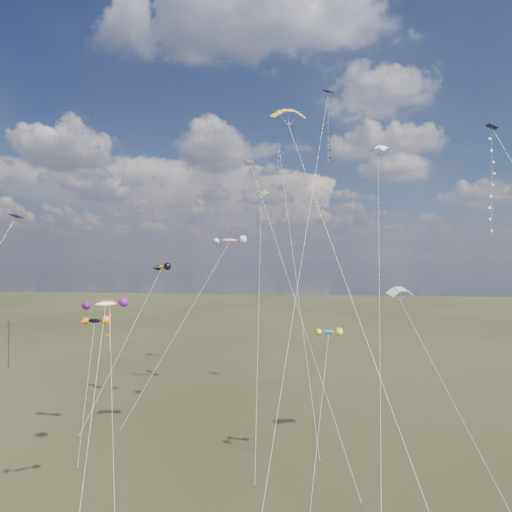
# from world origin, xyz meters

# --- Properties ---
(utility_pole_far) EXTENTS (1.40, 0.20, 8.00)m
(utility_pole_far) POSITION_xyz_m (-46.00, 44.00, 4.09)
(utility_pole_far) COLOR black
(utility_pole_far) RESTS_ON ground
(diamond_black_high) EXTENTS (5.62, 18.95, 34.77)m
(diamond_black_high) POSITION_xyz_m (6.89, 14.86, 29.71)
(diamond_black_high) COLOR black
(diamond_black_high) RESTS_ON ground
(diamond_navy_tall) EXTENTS (6.34, 24.98, 35.93)m
(diamond_navy_tall) POSITION_xyz_m (1.13, 36.71, 30.77)
(diamond_navy_tall) COLOR #0B114F
(diamond_navy_tall) RESTS_ON ground
(diamond_red_low) EXTENTS (4.64, 8.12, 15.18)m
(diamond_red_low) POSITION_xyz_m (-11.55, 9.41, 12.52)
(diamond_red_low) COLOR red
(diamond_red_low) RESTS_ON ground
(diamond_navy_right) EXTENTS (9.48, 12.11, 27.70)m
(diamond_navy_right) POSITION_xyz_m (17.93, 3.57, 22.96)
(diamond_navy_right) COLOR #101D49
(diamond_navy_right) RESTS_ON ground
(diamond_orange_center) EXTENTS (10.96, 12.99, 29.26)m
(diamond_orange_center) POSITION_xyz_m (2.65, 15.80, 19.14)
(diamond_orange_center) COLOR #BF3804
(diamond_orange_center) RESTS_ON ground
(parafoil_yellow) EXTENTS (11.35, 19.79, 31.55)m
(parafoil_yellow) POSITION_xyz_m (3.84, 9.31, 30.74)
(parafoil_yellow) COLOR gold
(parafoil_yellow) RESTS_ON ground
(parafoil_blue_white) EXTENTS (4.81, 29.11, 32.73)m
(parafoil_blue_white) POSITION_xyz_m (13.46, 28.22, 31.86)
(parafoil_blue_white) COLOR #1457AE
(parafoil_blue_white) RESTS_ON ground
(parafoil_striped) EXTENTS (7.61, 11.57, 16.52)m
(parafoil_striped) POSITION_xyz_m (13.99, 16.58, 15.83)
(parafoil_striped) COLOR yellow
(parafoil_striped) RESTS_ON ground
(parafoil_tricolor) EXTENTS (3.23, 22.67, 27.96)m
(parafoil_tricolor) POSITION_xyz_m (-0.96, 30.65, 27.19)
(parafoil_tricolor) COLOR #D0D119
(parafoil_tricolor) RESTS_ON ground
(novelty_black_orange) EXTENTS (3.27, 7.35, 12.79)m
(novelty_black_orange) POSITION_xyz_m (-16.79, 17.02, 12.23)
(novelty_black_orange) COLOR black
(novelty_black_orange) RESTS_ON ground
(novelty_orange_black) EXTENTS (7.10, 10.44, 18.17)m
(novelty_orange_black) POSITION_xyz_m (-12.85, 26.28, 17.57)
(novelty_orange_black) COLOR #DD5A00
(novelty_orange_black) RESTS_ON ground
(novelty_white_purple) EXTENTS (3.78, 10.57, 16.08)m
(novelty_white_purple) POSITION_xyz_m (-8.27, 1.73, 15.60)
(novelty_white_purple) COLOR white
(novelty_white_purple) RESTS_ON ground
(novelty_redwhite_stripe) EXTENTS (11.81, 13.58, 21.69)m
(novelty_redwhite_stripe) POSITION_xyz_m (-5.38, 31.72, 21.05)
(novelty_redwhite_stripe) COLOR red
(novelty_redwhite_stripe) RESTS_ON ground
(novelty_blue_yellow) EXTENTS (2.61, 7.04, 12.71)m
(novelty_blue_yellow) POSITION_xyz_m (7.11, 12.60, 12.26)
(novelty_blue_yellow) COLOR blue
(novelty_blue_yellow) RESTS_ON ground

